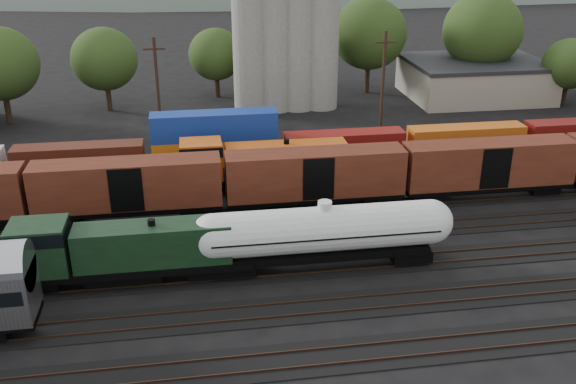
{
  "coord_description": "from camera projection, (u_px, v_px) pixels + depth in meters",
  "views": [
    {
      "loc": [
        -8.55,
        -44.01,
        23.12
      ],
      "look_at": [
        -1.48,
        2.0,
        3.0
      ],
      "focal_mm": 40.0,
      "sensor_mm": 36.0,
      "label": 1
    }
  ],
  "objects": [
    {
      "name": "ground",
      "position": [
        311.0,
        236.0,
        50.29
      ],
      "size": [
        600.0,
        600.0,
        0.0
      ],
      "primitive_type": "plane",
      "color": "black"
    },
    {
      "name": "tracks",
      "position": [
        311.0,
        235.0,
        50.27
      ],
      "size": [
        180.0,
        33.2,
        0.2
      ],
      "color": "black",
      "rests_on": "ground"
    },
    {
      "name": "green_locomotive",
      "position": [
        107.0,
        251.0,
        42.66
      ],
      "size": [
        17.31,
        3.06,
        4.58
      ],
      "color": "black",
      "rests_on": "ground"
    },
    {
      "name": "tank_car_a",
      "position": [
        324.0,
        232.0,
        44.61
      ],
      "size": [
        18.6,
        3.33,
        4.88
      ],
      "color": "silver",
      "rests_on": "ground"
    },
    {
      "name": "orange_locomotive",
      "position": [
        253.0,
        163.0,
        57.85
      ],
      "size": [
        18.23,
        3.04,
        4.56
      ],
      "color": "black",
      "rests_on": "ground"
    },
    {
      "name": "boxcar_string",
      "position": [
        488.0,
        165.0,
        55.92
      ],
      "size": [
        169.0,
        2.9,
        4.2
      ],
      "color": "black",
      "rests_on": "ground"
    },
    {
      "name": "container_wall",
      "position": [
        234.0,
        148.0,
        62.29
      ],
      "size": [
        160.0,
        2.6,
        5.8
      ],
      "color": "black",
      "rests_on": "ground"
    },
    {
      "name": "grain_silo",
      "position": [
        284.0,
        20.0,
        78.95
      ],
      "size": [
        13.4,
        5.0,
        29.0
      ],
      "color": "gray",
      "rests_on": "ground"
    },
    {
      "name": "industrial_sheds",
      "position": [
        311.0,
        90.0,
        82.19
      ],
      "size": [
        119.38,
        17.26,
        5.1
      ],
      "color": "#9E937F",
      "rests_on": "ground"
    },
    {
      "name": "tree_band",
      "position": [
        329.0,
        45.0,
        83.7
      ],
      "size": [
        166.72,
        18.8,
        14.42
      ],
      "color": "black",
      "rests_on": "ground"
    },
    {
      "name": "utility_poles",
      "position": [
        273.0,
        89.0,
        67.79
      ],
      "size": [
        122.2,
        0.36,
        12.0
      ],
      "color": "black",
      "rests_on": "ground"
    },
    {
      "name": "distant_hills",
      "position": [
        258.0,
        18.0,
        297.68
      ],
      "size": [
        860.0,
        286.0,
        130.0
      ],
      "color": "#59665B",
      "rests_on": "ground"
    }
  ]
}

